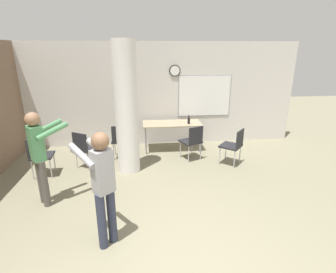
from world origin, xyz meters
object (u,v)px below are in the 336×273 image
object	(u,v)px
chair_near_pillar	(85,147)
person_watching_back	(39,152)
chair_table_right	(192,140)
chair_mid_room	(234,144)
bottle_on_table	(189,120)
folding_table	(172,125)
chair_table_left	(121,139)
person_playing_front	(102,182)
chair_by_left_wall	(38,153)

from	to	relation	value
chair_near_pillar	person_watching_back	size ratio (longest dim) A/B	0.52
chair_table_right	person_watching_back	bearing A→B (deg)	-150.69
chair_mid_room	bottle_on_table	bearing A→B (deg)	131.16
folding_table	chair_table_left	size ratio (longest dim) A/B	1.77
person_playing_front	chair_mid_room	bearing A→B (deg)	42.19
chair_by_left_wall	chair_near_pillar	size ratio (longest dim) A/B	1.00
folding_table	chair_table_left	xyz separation A→B (m)	(-1.33, -0.48, -0.18)
bottle_on_table	person_watching_back	size ratio (longest dim) A/B	0.14
folding_table	chair_by_left_wall	bearing A→B (deg)	-157.31
chair_by_left_wall	chair_mid_room	bearing A→B (deg)	1.55
chair_mid_room	chair_table_left	bearing A→B (deg)	166.05
bottle_on_table	person_watching_back	world-z (taller)	person_watching_back
chair_table_right	chair_mid_room	size ratio (longest dim) A/B	1.00
chair_by_left_wall	chair_near_pillar	world-z (taller)	same
chair_table_right	chair_mid_room	world-z (taller)	same
chair_table_left	chair_mid_room	size ratio (longest dim) A/B	1.00
chair_table_right	person_watching_back	xyz separation A→B (m)	(-2.92, -1.64, 0.46)
chair_near_pillar	chair_by_left_wall	bearing A→B (deg)	-162.24
person_playing_front	bottle_on_table	bearing A→B (deg)	62.68
bottle_on_table	chair_table_left	size ratio (longest dim) A/B	0.27
chair_table_left	chair_by_left_wall	distance (m)	1.84
chair_mid_room	person_watching_back	bearing A→B (deg)	-161.82
bottle_on_table	chair_mid_room	bearing A→B (deg)	-48.84
chair_near_pillar	person_playing_front	bearing A→B (deg)	-73.51
chair_by_left_wall	person_playing_front	xyz separation A→B (m)	(1.67, -2.28, 0.46)
bottle_on_table	person_playing_front	size ratio (longest dim) A/B	0.14
chair_by_left_wall	chair_mid_room	size ratio (longest dim) A/B	1.00
chair_table_left	person_watching_back	world-z (taller)	person_watching_back
chair_table_left	chair_table_right	distance (m)	1.75
bottle_on_table	chair_near_pillar	xyz separation A→B (m)	(-2.52, -0.84, -0.32)
folding_table	chair_by_left_wall	distance (m)	3.26
chair_table_right	chair_mid_room	bearing A→B (deg)	-23.14
chair_table_right	person_watching_back	world-z (taller)	person_watching_back
folding_table	chair_mid_room	size ratio (longest dim) A/B	1.77
chair_mid_room	person_watching_back	xyz separation A→B (m)	(-3.82, -1.25, 0.46)
chair_table_right	person_watching_back	size ratio (longest dim) A/B	0.52
chair_mid_room	chair_near_pillar	xyz separation A→B (m)	(-3.40, 0.17, 0.00)
bottle_on_table	chair_table_right	world-z (taller)	bottle_on_table
folding_table	bottle_on_table	distance (m)	0.46
chair_by_left_wall	chair_near_pillar	distance (m)	0.95
folding_table	bottle_on_table	xyz separation A→B (m)	(0.42, -0.13, 0.14)
bottle_on_table	person_playing_front	world-z (taller)	person_playing_front
chair_by_left_wall	chair_table_right	world-z (taller)	same
person_watching_back	folding_table	bearing A→B (deg)	43.61
bottle_on_table	person_playing_front	distance (m)	3.84
person_playing_front	person_watching_back	world-z (taller)	person_watching_back
bottle_on_table	person_watching_back	distance (m)	3.71
bottle_on_table	folding_table	bearing A→B (deg)	163.09
chair_table_right	chair_mid_room	distance (m)	0.98
person_playing_front	chair_table_right	bearing A→B (deg)	57.92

